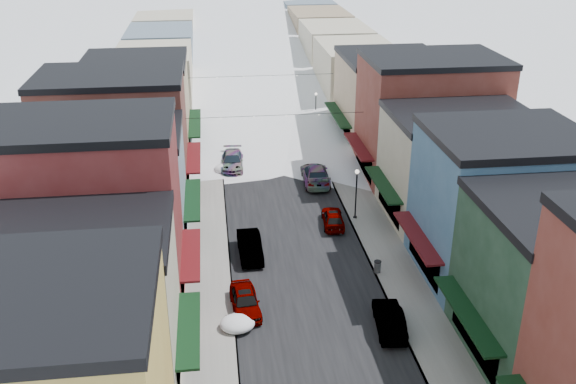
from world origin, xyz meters
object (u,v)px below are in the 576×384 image
object	(u,v)px
trash_can	(377,267)
streetlamp_near	(356,188)
car_silver_sedan	(245,301)
car_dark_hatch	(250,246)
car_green_sedan	(389,319)

from	to	relation	value
trash_can	streetlamp_near	bearing A→B (deg)	87.87
car_silver_sedan	trash_can	xyz separation A→B (m)	(9.50, 3.35, -0.14)
car_dark_hatch	car_green_sedan	distance (m)	12.73
car_silver_sedan	car_green_sedan	size ratio (longest dim) A/B	0.97
car_dark_hatch	trash_can	bearing A→B (deg)	-24.68
car_silver_sedan	car_dark_hatch	size ratio (longest dim) A/B	0.92
car_green_sedan	trash_can	xyz separation A→B (m)	(0.90, 6.40, -0.14)
car_green_sedan	trash_can	distance (m)	6.46
streetlamp_near	trash_can	bearing A→B (deg)	-92.13
car_green_sedan	trash_can	size ratio (longest dim) A/B	5.14
car_silver_sedan	streetlamp_near	bearing A→B (deg)	46.09
streetlamp_near	car_green_sedan	bearing A→B (deg)	-94.64
car_silver_sedan	car_dark_hatch	distance (m)	7.06
trash_can	streetlamp_near	distance (m)	8.93
car_green_sedan	trash_can	bearing A→B (deg)	-91.94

